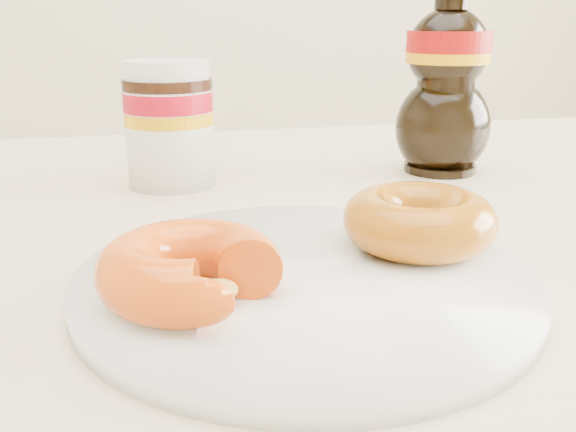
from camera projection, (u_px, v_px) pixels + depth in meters
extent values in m
cube|color=beige|center=(275.00, 243.00, 0.55)|extent=(1.40, 0.90, 0.04)
cylinder|color=#C6B28C|center=(575.00, 346.00, 1.14)|extent=(0.06, 0.06, 0.71)
cylinder|color=white|center=(306.00, 281.00, 0.40)|extent=(0.29, 0.29, 0.01)
torus|color=white|center=(306.00, 280.00, 0.40)|extent=(0.29, 0.29, 0.01)
torus|color=#C8590B|center=(190.00, 269.00, 0.36)|extent=(0.12, 0.12, 0.04)
torus|color=#AE610B|center=(419.00, 220.00, 0.44)|extent=(0.11, 0.11, 0.04)
cylinder|color=white|center=(170.00, 134.00, 0.65)|extent=(0.09, 0.09, 0.10)
cylinder|color=maroon|center=(168.00, 101.00, 0.64)|extent=(0.09, 0.09, 0.02)
cylinder|color=#D89905|center=(169.00, 118.00, 0.64)|extent=(0.09, 0.09, 0.01)
cylinder|color=black|center=(167.00, 84.00, 0.63)|extent=(0.09, 0.09, 0.01)
cylinder|color=white|center=(167.00, 71.00, 0.63)|extent=(0.08, 0.08, 0.02)
cylinder|color=black|center=(185.00, 140.00, 0.69)|extent=(0.05, 0.05, 0.08)
cylinder|color=beige|center=(185.00, 140.00, 0.69)|extent=(0.05, 0.05, 0.04)
cylinder|color=black|center=(183.00, 101.00, 0.68)|extent=(0.05, 0.05, 0.01)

